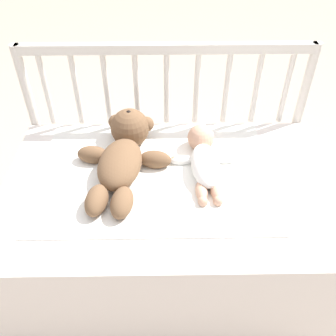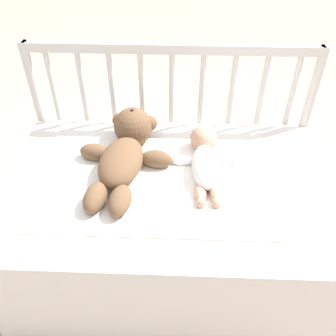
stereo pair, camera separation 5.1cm
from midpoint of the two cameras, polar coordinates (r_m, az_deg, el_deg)
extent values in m
plane|color=tan|center=(1.66, -0.90, -14.55)|extent=(12.00, 12.00, 0.00)
cube|color=white|center=(1.47, -1.00, -9.28)|extent=(1.14, 0.72, 0.48)
cylinder|color=beige|center=(1.72, -19.80, 4.57)|extent=(0.04, 0.04, 0.82)
cylinder|color=beige|center=(1.72, 17.71, 4.95)|extent=(0.04, 0.04, 0.82)
cube|color=beige|center=(1.43, -1.30, 17.76)|extent=(1.10, 0.03, 0.04)
cylinder|color=beige|center=(1.58, -18.96, 11.13)|extent=(0.02, 0.02, 0.30)
cylinder|color=beige|center=(1.55, -14.72, 11.41)|extent=(0.02, 0.02, 0.30)
cylinder|color=beige|center=(1.53, -10.32, 11.63)|extent=(0.02, 0.02, 0.30)
cylinder|color=beige|center=(1.51, -5.79, 11.79)|extent=(0.02, 0.02, 0.30)
cylinder|color=beige|center=(1.51, -1.21, 11.88)|extent=(0.02, 0.02, 0.30)
cylinder|color=beige|center=(1.51, 3.39, 11.89)|extent=(0.02, 0.02, 0.30)
cylinder|color=beige|center=(1.52, 7.94, 11.84)|extent=(0.02, 0.02, 0.30)
cylinder|color=beige|center=(1.54, 12.37, 11.71)|extent=(0.02, 0.02, 0.30)
cylinder|color=beige|center=(1.58, 16.66, 11.52)|extent=(0.02, 0.02, 0.30)
cube|color=white|center=(1.33, -3.10, -0.86)|extent=(0.81, 0.57, 0.01)
ellipsoid|color=brown|center=(1.30, -8.43, 0.65)|extent=(0.18, 0.27, 0.10)
sphere|color=brown|center=(1.43, -6.86, 6.09)|extent=(0.15, 0.15, 0.15)
sphere|color=beige|center=(1.41, -6.99, 7.42)|extent=(0.06, 0.06, 0.06)
sphere|color=black|center=(1.39, -7.07, 8.30)|extent=(0.02, 0.02, 0.02)
sphere|color=brown|center=(1.46, -8.92, 6.91)|extent=(0.06, 0.06, 0.06)
sphere|color=brown|center=(1.44, -4.36, 6.66)|extent=(0.06, 0.06, 0.06)
ellipsoid|color=brown|center=(1.39, -12.40, 1.98)|extent=(0.12, 0.08, 0.07)
ellipsoid|color=brown|center=(1.34, -3.04, 1.29)|extent=(0.12, 0.08, 0.07)
ellipsoid|color=brown|center=(1.21, -12.01, -4.86)|extent=(0.09, 0.14, 0.07)
ellipsoid|color=brown|center=(1.19, -8.26, -5.25)|extent=(0.09, 0.14, 0.07)
ellipsoid|color=white|center=(1.31, 4.60, 0.42)|extent=(0.11, 0.22, 0.08)
sphere|color=tan|center=(1.41, 3.99, 4.63)|extent=(0.10, 0.10, 0.10)
ellipsoid|color=white|center=(1.36, 1.08, 1.18)|extent=(0.09, 0.04, 0.04)
ellipsoid|color=white|center=(1.37, 7.48, 1.36)|extent=(0.09, 0.04, 0.04)
sphere|color=tan|center=(1.36, -0.07, 1.27)|extent=(0.03, 0.03, 0.03)
sphere|color=tan|center=(1.38, 8.56, 1.51)|extent=(0.03, 0.03, 0.03)
ellipsoid|color=tan|center=(1.24, 3.93, -3.56)|extent=(0.04, 0.09, 0.04)
ellipsoid|color=tan|center=(1.24, 6.21, -3.47)|extent=(0.04, 0.09, 0.04)
sphere|color=tan|center=(1.21, 4.14, -5.13)|extent=(0.03, 0.03, 0.03)
sphere|color=tan|center=(1.22, 6.47, -5.04)|extent=(0.03, 0.03, 0.03)
camera|label=1|loc=(0.03, -91.16, -1.03)|focal=40.00mm
camera|label=2|loc=(0.03, 88.84, 1.03)|focal=40.00mm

